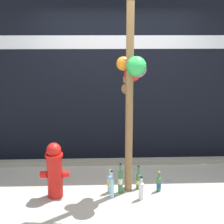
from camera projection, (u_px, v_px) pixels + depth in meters
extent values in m
plane|color=#ADA899|center=(123.00, 198.00, 4.39)|extent=(14.00, 14.00, 0.00)
cube|color=black|center=(117.00, 57.00, 5.44)|extent=(10.00, 0.20, 3.44)
cube|color=silver|center=(85.00, 42.00, 5.26)|extent=(5.46, 0.01, 0.21)
cube|color=gray|center=(118.00, 162.00, 5.48)|extent=(8.00, 0.12, 0.08)
cylinder|color=olive|center=(130.00, 83.00, 4.25)|extent=(0.10, 0.10, 3.00)
sphere|color=#D66BB2|center=(138.00, 69.00, 4.29)|extent=(0.22, 0.22, 0.22)
sphere|color=orange|center=(123.00, 64.00, 4.27)|extent=(0.18, 0.18, 0.18)
sphere|color=red|center=(132.00, 74.00, 4.33)|extent=(0.22, 0.22, 0.22)
sphere|color=green|center=(136.00, 66.00, 4.12)|extent=(0.25, 0.25, 0.25)
sphere|color=brown|center=(127.00, 89.00, 4.41)|extent=(0.15, 0.15, 0.15)
sphere|color=brown|center=(127.00, 80.00, 4.38)|extent=(0.11, 0.11, 0.11)
sphere|color=brown|center=(124.00, 78.00, 4.37)|extent=(0.04, 0.04, 0.04)
sphere|color=brown|center=(130.00, 78.00, 4.38)|extent=(0.04, 0.04, 0.04)
sphere|color=brown|center=(127.00, 81.00, 4.34)|extent=(0.04, 0.04, 0.04)
cylinder|color=red|center=(55.00, 176.00, 4.37)|extent=(0.20, 0.20, 0.57)
cylinder|color=red|center=(54.00, 155.00, 4.30)|extent=(0.23, 0.23, 0.03)
sphere|color=red|center=(54.00, 150.00, 4.29)|extent=(0.19, 0.19, 0.19)
cylinder|color=red|center=(44.00, 175.00, 4.36)|extent=(0.09, 0.09, 0.09)
cylinder|color=red|center=(66.00, 174.00, 4.37)|extent=(0.09, 0.09, 0.09)
cylinder|color=#337038|center=(159.00, 185.00, 4.56)|extent=(0.06, 0.06, 0.19)
cone|color=#337038|center=(159.00, 177.00, 4.53)|extent=(0.06, 0.06, 0.02)
cylinder|color=#337038|center=(159.00, 174.00, 4.52)|extent=(0.02, 0.02, 0.06)
cylinder|color=#1E478C|center=(159.00, 185.00, 4.56)|extent=(0.06, 0.06, 0.07)
cylinder|color=gold|center=(159.00, 172.00, 4.52)|extent=(0.03, 0.03, 0.01)
cylinder|color=#337038|center=(120.00, 182.00, 4.50)|extent=(0.06, 0.06, 0.30)
cone|color=#337038|center=(120.00, 171.00, 4.47)|extent=(0.06, 0.06, 0.02)
cylinder|color=#337038|center=(121.00, 167.00, 4.45)|extent=(0.03, 0.03, 0.09)
cylinder|color=silver|center=(120.00, 181.00, 4.50)|extent=(0.06, 0.06, 0.08)
cylinder|color=black|center=(121.00, 164.00, 4.44)|extent=(0.03, 0.03, 0.01)
cylinder|color=#93CCE0|center=(112.00, 188.00, 4.39)|extent=(0.06, 0.06, 0.25)
cone|color=#93CCE0|center=(112.00, 179.00, 4.36)|extent=(0.06, 0.06, 0.02)
cylinder|color=#93CCE0|center=(112.00, 175.00, 4.34)|extent=(0.03, 0.03, 0.09)
cylinder|color=black|center=(112.00, 171.00, 4.33)|extent=(0.03, 0.03, 0.01)
cylinder|color=#337038|center=(138.00, 182.00, 4.63)|extent=(0.06, 0.06, 0.21)
cone|color=#337038|center=(139.00, 174.00, 4.60)|extent=(0.06, 0.06, 0.02)
cylinder|color=#337038|center=(139.00, 170.00, 4.59)|extent=(0.03, 0.03, 0.09)
cylinder|color=#D8C64C|center=(138.00, 182.00, 4.63)|extent=(0.06, 0.06, 0.06)
cylinder|color=black|center=(139.00, 166.00, 4.58)|extent=(0.03, 0.03, 0.01)
cylinder|color=silver|center=(128.00, 174.00, 4.83)|extent=(0.07, 0.07, 0.23)
cone|color=silver|center=(129.00, 166.00, 4.80)|extent=(0.07, 0.07, 0.03)
cylinder|color=silver|center=(129.00, 162.00, 4.79)|extent=(0.03, 0.03, 0.09)
cylinder|color=#1E478C|center=(128.00, 173.00, 4.83)|extent=(0.07, 0.07, 0.09)
cylinder|color=gold|center=(129.00, 159.00, 4.78)|extent=(0.04, 0.04, 0.01)
cylinder|color=#B2DBEA|center=(128.00, 181.00, 4.69)|extent=(0.06, 0.06, 0.18)
cone|color=#B2DBEA|center=(128.00, 174.00, 4.66)|extent=(0.06, 0.06, 0.03)
cylinder|color=#B2DBEA|center=(128.00, 170.00, 4.65)|extent=(0.03, 0.03, 0.08)
cylinder|color=black|center=(128.00, 167.00, 4.64)|extent=(0.04, 0.04, 0.01)
cylinder|color=#93CCE0|center=(110.00, 184.00, 4.52)|extent=(0.07, 0.07, 0.24)
cone|color=#93CCE0|center=(110.00, 175.00, 4.49)|extent=(0.07, 0.07, 0.03)
cylinder|color=#93CCE0|center=(110.00, 172.00, 4.48)|extent=(0.03, 0.03, 0.05)
cylinder|color=#D8C64C|center=(110.00, 183.00, 4.51)|extent=(0.07, 0.07, 0.08)
cylinder|color=gold|center=(110.00, 170.00, 4.47)|extent=(0.03, 0.03, 0.01)
cylinder|color=silver|center=(141.00, 191.00, 4.34)|extent=(0.07, 0.07, 0.23)
cone|color=silver|center=(141.00, 182.00, 4.31)|extent=(0.07, 0.07, 0.03)
cylinder|color=silver|center=(141.00, 180.00, 4.30)|extent=(0.03, 0.03, 0.05)
cylinder|color=black|center=(141.00, 177.00, 4.29)|extent=(0.04, 0.04, 0.01)
cube|color=#8C99B2|center=(158.00, 188.00, 4.66)|extent=(0.15, 0.10, 0.01)
cube|color=silver|center=(203.00, 164.00, 5.49)|extent=(0.11, 0.06, 0.01)
cube|color=#8C99B2|center=(168.00, 180.00, 4.90)|extent=(0.12, 0.08, 0.01)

